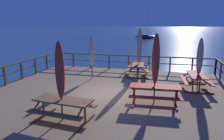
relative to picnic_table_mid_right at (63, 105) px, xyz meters
name	(u,v)px	position (x,y,z in m)	size (l,w,h in m)	color
ground_plane	(107,106)	(0.71, 3.11, -1.18)	(600.00, 600.00, 0.00)	navy
wooden_deck	(107,100)	(0.71, 3.11, -0.87)	(12.01, 11.61, 0.62)	#846647
railing_waterside_far	(129,60)	(0.71, 8.76, 0.17)	(11.81, 0.10, 1.09)	brown
railing_side_left	(4,72)	(-5.15, 3.11, 0.17)	(0.10, 11.41, 1.09)	brown
picnic_table_mid_right	(63,105)	(0.00, 0.00, 0.00)	(2.16, 1.58, 0.78)	brown
picnic_table_back_left	(155,91)	(2.99, 2.44, 0.00)	(2.19, 1.55, 0.78)	maroon
picnic_table_back_right	(196,78)	(4.93, 5.13, 0.00)	(1.56, 2.11, 0.78)	maroon
picnic_table_mid_left	(138,67)	(1.60, 7.30, 0.00)	(1.59, 2.26, 0.78)	maroon
patio_umbrella_tall_mid_right	(60,71)	(-0.06, 0.00, 1.21)	(0.32, 0.32, 2.79)	#4C3828
patio_umbrella_tall_front	(156,59)	(2.96, 2.51, 1.32)	(0.32, 0.32, 2.96)	#4C3828
patio_umbrella_short_front	(200,57)	(5.01, 5.08, 1.12)	(0.32, 0.32, 2.65)	#4C3828
patio_umbrella_tall_back_right	(139,46)	(1.66, 7.28, 1.39)	(0.32, 0.32, 3.07)	#4C3828
patio_umbrella_tall_mid_left	(92,52)	(-1.02, 5.73, 1.07)	(0.32, 0.32, 2.57)	#4C3828
sailboat_distant	(146,37)	(-2.24, 51.30, -0.67)	(6.15, 2.36, 7.72)	navy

